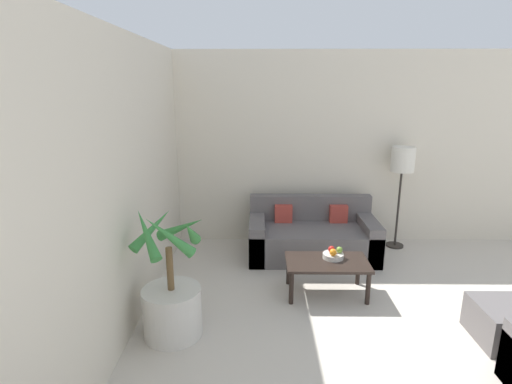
{
  "coord_description": "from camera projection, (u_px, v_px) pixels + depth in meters",
  "views": [
    {
      "loc": [
        -2.25,
        1.09,
        2.22
      ],
      "look_at": [
        -2.3,
        5.68,
        1.0
      ],
      "focal_mm": 28.0,
      "sensor_mm": 36.0,
      "label": 1
    }
  ],
  "objects": [
    {
      "name": "wall_back",
      "position": [
        419.0,
        150.0,
        5.64
      ],
      "size": [
        8.46,
        0.06,
        2.7
      ],
      "color": "beige",
      "rests_on": "ground_plane"
    },
    {
      "name": "wall_left",
      "position": [
        60.0,
        235.0,
        2.42
      ],
      "size": [
        0.06,
        8.29,
        2.7
      ],
      "color": "beige",
      "rests_on": "ground_plane"
    },
    {
      "name": "potted_palm",
      "position": [
        172.0,
        299.0,
        3.61
      ],
      "size": [
        0.67,
        0.66,
        1.24
      ],
      "color": "beige",
      "rests_on": "ground_plane"
    },
    {
      "name": "sofa_loveseat",
      "position": [
        312.0,
        237.0,
        5.36
      ],
      "size": [
        1.68,
        0.86,
        0.76
      ],
      "color": "#605B5B",
      "rests_on": "ground_plane"
    },
    {
      "name": "floor_lamp",
      "position": [
        402.0,
        164.0,
        5.42
      ],
      "size": [
        0.32,
        0.32,
        1.43
      ],
      "color": "#2D2823",
      "rests_on": "ground_plane"
    },
    {
      "name": "coffee_table",
      "position": [
        327.0,
        266.0,
        4.34
      ],
      "size": [
        0.89,
        0.53,
        0.39
      ],
      "color": "black",
      "rests_on": "ground_plane"
    },
    {
      "name": "fruit_bowl",
      "position": [
        333.0,
        256.0,
        4.38
      ],
      "size": [
        0.23,
        0.23,
        0.06
      ],
      "color": "beige",
      "rests_on": "coffee_table"
    },
    {
      "name": "apple_red",
      "position": [
        332.0,
        249.0,
        4.4
      ],
      "size": [
        0.07,
        0.07,
        0.07
      ],
      "color": "red",
      "rests_on": "fruit_bowl"
    },
    {
      "name": "apple_green",
      "position": [
        339.0,
        250.0,
        4.39
      ],
      "size": [
        0.07,
        0.07,
        0.07
      ],
      "color": "olive",
      "rests_on": "fruit_bowl"
    },
    {
      "name": "orange_fruit",
      "position": [
        333.0,
        252.0,
        4.31
      ],
      "size": [
        0.08,
        0.08,
        0.08
      ],
      "color": "orange",
      "rests_on": "fruit_bowl"
    }
  ]
}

